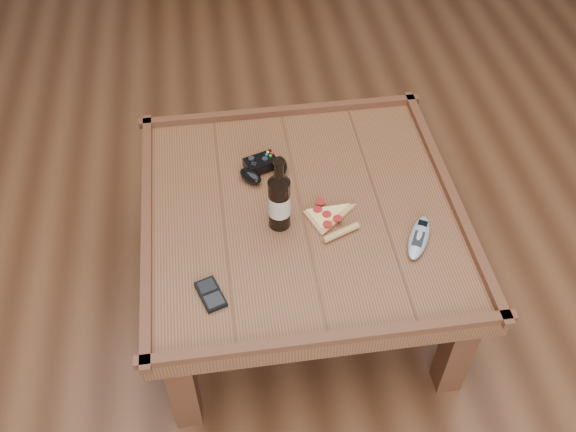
{
  "coord_description": "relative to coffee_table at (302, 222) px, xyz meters",
  "views": [
    {
      "loc": [
        -0.24,
        -1.36,
        1.94
      ],
      "look_at": [
        -0.06,
        -0.09,
        0.52
      ],
      "focal_mm": 40.0,
      "sensor_mm": 36.0,
      "label": 1
    }
  ],
  "objects": [
    {
      "name": "ground",
      "position": [
        0.0,
        0.0,
        -0.39
      ],
      "size": [
        6.0,
        6.0,
        0.0
      ],
      "primitive_type": "plane",
      "color": "#432313",
      "rests_on": "ground"
    },
    {
      "name": "beer_bottle",
      "position": [
        -0.08,
        -0.05,
        0.17
      ],
      "size": [
        0.07,
        0.07,
        0.26
      ],
      "color": "black",
      "rests_on": "coffee_table"
    },
    {
      "name": "game_controller",
      "position": [
        -0.1,
        0.18,
        0.08
      ],
      "size": [
        0.17,
        0.15,
        0.05
      ],
      "rotation": [
        0.0,
        0.0,
        0.33
      ],
      "color": "black",
      "rests_on": "coffee_table"
    },
    {
      "name": "smartphone",
      "position": [
        -0.31,
        -0.29,
        0.07
      ],
      "size": [
        0.09,
        0.12,
        0.01
      ],
      "rotation": [
        0.0,
        0.0,
        0.32
      ],
      "color": "black",
      "rests_on": "coffee_table"
    },
    {
      "name": "remote_control",
      "position": [
        0.33,
        -0.18,
        0.07
      ],
      "size": [
        0.13,
        0.19,
        0.03
      ],
      "rotation": [
        0.0,
        0.0,
        -0.49
      ],
      "color": "#90969C",
      "rests_on": "coffee_table"
    },
    {
      "name": "pizza_slice",
      "position": [
        0.08,
        -0.06,
        0.07
      ],
      "size": [
        0.21,
        0.25,
        0.02
      ],
      "rotation": [
        0.0,
        0.0,
        0.38
      ],
      "color": "tan",
      "rests_on": "coffee_table"
    },
    {
      "name": "coffee_table",
      "position": [
        0.0,
        0.0,
        0.0
      ],
      "size": [
        1.03,
        1.03,
        0.48
      ],
      "color": "#4F2A16",
      "rests_on": "ground"
    }
  ]
}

